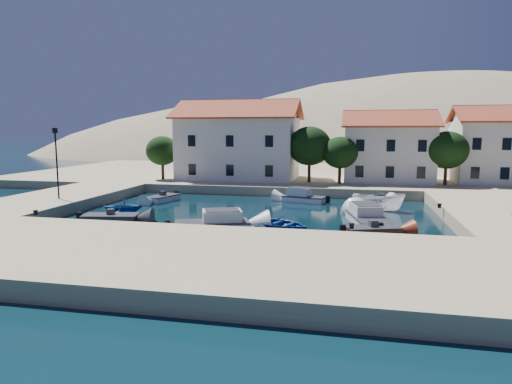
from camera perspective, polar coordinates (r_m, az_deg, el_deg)
ground at (r=29.46m, az=-4.05°, el=-6.12°), size 400.00×400.00×0.00m
quay_south at (r=23.82m, az=-8.10°, el=-8.31°), size 52.00×12.00×1.00m
quay_west at (r=46.63m, az=-23.46°, el=-0.95°), size 8.00×20.00×1.00m
quay_north at (r=66.06m, az=6.81°, el=2.04°), size 80.00×36.00×1.00m
hills at (r=154.64m, az=16.55°, el=-3.88°), size 254.00×176.00×99.00m
building_left at (r=57.20m, az=-2.11°, el=6.66°), size 14.70×9.45×9.70m
building_mid at (r=56.63m, az=16.20°, el=5.62°), size 10.50×8.40×8.30m
building_right at (r=59.67m, az=27.76°, el=5.37°), size 9.45×8.40×8.80m
trees at (r=53.07m, az=8.34°, el=5.31°), size 37.30×5.30×6.45m
lamppost at (r=43.72m, az=-23.68°, el=4.11°), size 0.35×0.25×6.22m
bollards at (r=32.30m, az=2.62°, el=-2.78°), size 29.36×9.56×0.30m
motorboat_grey_sw at (r=36.81m, az=-17.69°, el=-3.19°), size 4.41×2.59×1.25m
cabin_cruiser_south at (r=32.61m, az=-5.53°, el=-3.91°), size 5.69×3.99×1.60m
rowboat_south at (r=32.88m, az=2.73°, el=-4.63°), size 5.90×5.20×1.01m
motorboat_red_se at (r=31.74m, az=14.43°, el=-4.78°), size 3.95×2.70×1.25m
cabin_cruiser_east at (r=35.44m, az=13.82°, el=-3.16°), size 3.50×6.12×1.60m
boat_east at (r=41.52m, az=14.98°, el=-2.28°), size 4.78×2.49×1.76m
motorboat_white_ne at (r=44.74m, az=15.46°, el=-1.19°), size 2.66×3.37×1.25m
rowboat_west at (r=40.07m, az=-16.26°, el=-2.68°), size 3.86×3.55×1.71m
motorboat_white_west at (r=46.14m, az=-11.56°, el=-0.80°), size 2.55×3.96×1.25m
cabin_cruiser_north at (r=44.90m, az=6.04°, el=-0.69°), size 4.42×2.68×1.60m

